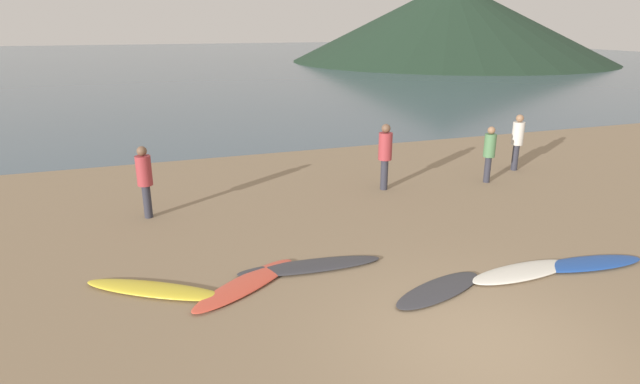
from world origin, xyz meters
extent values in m
cube|color=#8C7559|center=(0.00, 10.00, -0.10)|extent=(120.00, 120.00, 0.20)
cube|color=#475B6B|center=(0.00, 61.89, 0.00)|extent=(140.00, 100.00, 0.01)
cone|color=#1E3323|center=(30.51, 48.91, 4.40)|extent=(36.19, 36.19, 8.81)
ellipsoid|color=yellow|center=(-4.22, 3.14, 0.05)|extent=(2.42, 1.77, 0.10)
ellipsoid|color=#D84C38|center=(-2.76, 2.84, 0.04)|extent=(2.26, 1.79, 0.09)
ellipsoid|color=#333338|center=(-1.51, 3.12, 0.04)|extent=(2.71, 0.74, 0.09)
ellipsoid|color=#333338|center=(0.24, 1.59, 0.04)|extent=(2.04, 1.20, 0.08)
ellipsoid|color=silver|center=(1.97, 1.65, 0.05)|extent=(2.18, 0.71, 0.09)
ellipsoid|color=#1E479E|center=(3.35, 1.53, 0.05)|extent=(2.26, 0.80, 0.09)
cylinder|color=#2D2D38|center=(6.41, 7.37, 0.39)|extent=(0.19, 0.19, 0.79)
cylinder|color=beige|center=(6.41, 7.37, 1.13)|extent=(0.34, 0.34, 0.68)
sphere|color=#936B4C|center=(6.41, 7.37, 1.58)|extent=(0.22, 0.22, 0.22)
cylinder|color=#2D2D38|center=(1.83, 6.95, 0.41)|extent=(0.20, 0.20, 0.82)
cylinder|color=#9E3338|center=(1.83, 6.95, 1.18)|extent=(0.36, 0.36, 0.72)
sphere|color=brown|center=(1.83, 6.95, 1.66)|extent=(0.23, 0.23, 0.23)
cylinder|color=#2D2D38|center=(4.84, 6.59, 0.37)|extent=(0.18, 0.18, 0.73)
cylinder|color=#4C7A4C|center=(4.84, 6.59, 1.05)|extent=(0.32, 0.32, 0.64)
sphere|color=#936B4C|center=(4.84, 6.59, 1.47)|extent=(0.21, 0.21, 0.21)
cylinder|color=#2D2D38|center=(-4.21, 6.82, 0.39)|extent=(0.19, 0.19, 0.78)
cylinder|color=#9E3338|center=(-4.21, 6.82, 1.12)|extent=(0.34, 0.34, 0.68)
sphere|color=brown|center=(-4.21, 6.82, 1.57)|extent=(0.22, 0.22, 0.22)
camera|label=1|loc=(-4.17, -4.99, 4.26)|focal=29.04mm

